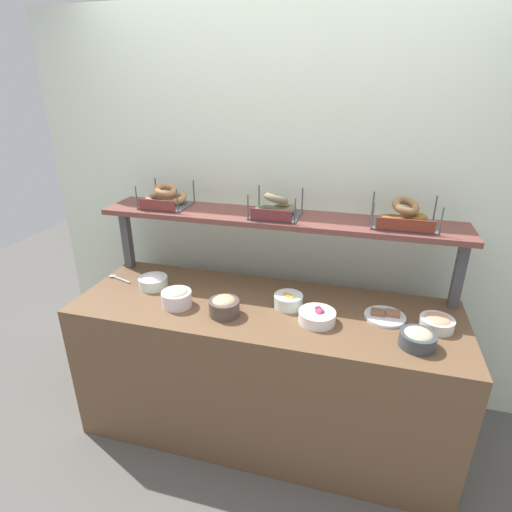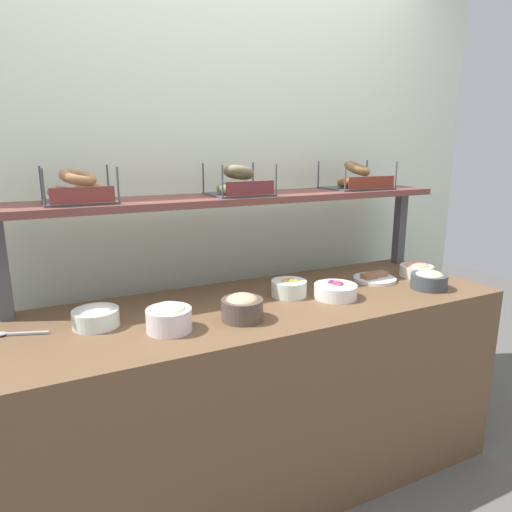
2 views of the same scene
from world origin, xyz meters
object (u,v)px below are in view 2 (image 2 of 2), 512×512
(bowl_tuna_salad, at_px, (429,280))
(serving_plate_white, at_px, (375,278))
(bowl_fruit_salad, at_px, (289,288))
(bowl_cream_cheese, at_px, (96,316))
(bowl_lox_spread, at_px, (416,269))
(bowl_beet_salad, at_px, (336,290))
(serving_spoon_near_plate, at_px, (13,334))
(bowl_hummus, at_px, (242,307))
(bagel_basket_cinnamon_raisin, at_px, (357,180))
(bowl_scallion_spread, at_px, (169,317))
(bagel_basket_poppy, at_px, (239,185))
(bagel_basket_everything, at_px, (79,190))

(bowl_tuna_salad, xyz_separation_m, serving_plate_white, (-0.14, 0.22, -0.03))
(bowl_tuna_salad, distance_m, bowl_fruit_salad, 0.67)
(bowl_cream_cheese, height_order, bowl_lox_spread, bowl_cream_cheese)
(bowl_beet_salad, bearing_deg, bowl_lox_spread, 9.63)
(bowl_fruit_salad, distance_m, serving_spoon_near_plate, 1.09)
(bowl_tuna_salad, distance_m, serving_plate_white, 0.26)
(bowl_beet_salad, bearing_deg, serving_spoon_near_plate, 172.58)
(bowl_hummus, bearing_deg, bowl_fruit_salad, 28.88)
(bowl_cream_cheese, height_order, bowl_fruit_salad, bowl_fruit_salad)
(bowl_beet_salad, relative_size, bagel_basket_cinnamon_raisin, 0.57)
(bowl_beet_salad, xyz_separation_m, serving_spoon_near_plate, (-1.26, 0.16, -0.03))
(bowl_tuna_salad, xyz_separation_m, serving_spoon_near_plate, (-1.73, 0.25, -0.04))
(bowl_lox_spread, height_order, bowl_hummus, bowl_hummus)
(bowl_lox_spread, xyz_separation_m, serving_spoon_near_plate, (-1.83, 0.07, -0.03))
(serving_plate_white, xyz_separation_m, serving_spoon_near_plate, (-1.59, 0.03, -0.00))
(bowl_cream_cheese, bearing_deg, bowl_tuna_salad, -8.19)
(bowl_scallion_spread, height_order, bagel_basket_cinnamon_raisin, bagel_basket_cinnamon_raisin)
(bowl_beet_salad, height_order, bagel_basket_poppy, bagel_basket_poppy)
(bagel_basket_everything, bearing_deg, serving_spoon_near_plate, -144.61)
(bagel_basket_poppy, bearing_deg, serving_spoon_near_plate, -169.34)
(bagel_basket_everything, bearing_deg, bagel_basket_poppy, -1.46)
(bowl_beet_salad, xyz_separation_m, serving_plate_white, (0.33, 0.13, -0.02))
(bagel_basket_cinnamon_raisin, bearing_deg, bowl_scallion_spread, -160.63)
(bowl_cream_cheese, xyz_separation_m, bowl_lox_spread, (1.56, -0.03, -0.01))
(bowl_cream_cheese, distance_m, bowl_fruit_salad, 0.81)
(serving_plate_white, relative_size, serving_spoon_near_plate, 1.19)
(bowl_lox_spread, distance_m, bagel_basket_poppy, 1.01)
(bowl_tuna_salad, relative_size, bowl_hummus, 1.03)
(bowl_beet_salad, bearing_deg, bowl_scallion_spread, -177.21)
(bowl_hummus, xyz_separation_m, serving_plate_white, (0.81, 0.19, -0.04))
(bagel_basket_cinnamon_raisin, bearing_deg, bowl_beet_salad, -136.00)
(bowl_cream_cheese, relative_size, bowl_hummus, 1.05)
(bowl_beet_salad, bearing_deg, bowl_tuna_salad, -10.35)
(bowl_lox_spread, bearing_deg, bowl_beet_salad, -170.37)
(bowl_cream_cheese, bearing_deg, bowl_hummus, -19.57)
(bowl_fruit_salad, height_order, serving_plate_white, bowl_fruit_salad)
(bowl_cream_cheese, bearing_deg, bagel_basket_everything, 89.28)
(bowl_beet_salad, height_order, serving_spoon_near_plate, bowl_beet_salad)
(bagel_basket_everything, bearing_deg, bowl_fruit_salad, -17.15)
(serving_spoon_near_plate, bearing_deg, bowl_scallion_spread, -21.74)
(serving_plate_white, distance_m, serving_spoon_near_plate, 1.59)
(serving_plate_white, relative_size, bagel_basket_everything, 0.76)
(bowl_scallion_spread, height_order, bagel_basket_poppy, bagel_basket_poppy)
(bowl_tuna_salad, relative_size, serving_spoon_near_plate, 0.94)
(bowl_lox_spread, height_order, serving_spoon_near_plate, bowl_lox_spread)
(bagel_basket_everything, distance_m, bagel_basket_poppy, 0.68)
(bagel_basket_poppy, bearing_deg, bowl_beet_salad, -48.51)
(bowl_hummus, height_order, serving_plate_white, bowl_hummus)
(bowl_tuna_salad, bearing_deg, bowl_lox_spread, 60.04)
(bowl_lox_spread, height_order, serving_plate_white, bowl_lox_spread)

